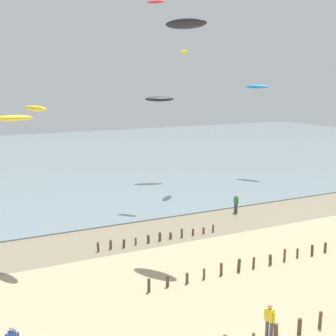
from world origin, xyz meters
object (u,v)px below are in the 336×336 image
Objects in this scene: kite_aloft_1 at (257,87)px; person_mid_beach at (236,203)px; person_by_waterline at (269,320)px; kite_aloft_5 at (13,118)px; kite_aloft_9 at (159,99)px; kite_aloft_7 at (35,108)px; kite_aloft_11 at (156,2)px; kite_aloft_3 at (186,24)px; kite_aloft_10 at (185,52)px.

person_mid_beach is at bearing -76.03° from kite_aloft_1.
person_by_waterline is 0.85× the size of kite_aloft_5.
kite_aloft_5 is 0.60× the size of kite_aloft_9.
kite_aloft_7 is (2.25, 5.50, 0.14)m from kite_aloft_5.
kite_aloft_7 is at bearing 114.84° from person_by_waterline.
person_mid_beach and person_by_waterline have the same top height.
kite_aloft_11 is (-4.26, -8.03, 9.45)m from kite_aloft_9.
kite_aloft_1 is 0.92× the size of kite_aloft_3.
kite_aloft_11 is (-4.62, -2.57, 4.36)m from kite_aloft_10.
person_mid_beach is 0.73× the size of kite_aloft_10.
kite_aloft_5 is 31.93m from kite_aloft_9.
kite_aloft_1 is 1.26× the size of kite_aloft_10.
kite_aloft_5 reaches higher than person_mid_beach.
kite_aloft_9 is (20.41, 24.55, -0.24)m from kite_aloft_5.
kite_aloft_9 is at bearing 88.74° from person_mid_beach.
kite_aloft_9 is (-11.77, 3.21, -1.41)m from kite_aloft_1.
person_by_waterline is 37.00m from kite_aloft_9.
kite_aloft_7 is 19.93m from kite_aloft_11.
person_mid_beach is 0.53× the size of kite_aloft_3.
kite_aloft_3 is at bearing -148.50° from person_mid_beach.
kite_aloft_3 is at bearing -124.38° from kite_aloft_7.
person_mid_beach is at bearing 163.45° from kite_aloft_11.
person_mid_beach is 0.85× the size of kite_aloft_5.
person_mid_beach is at bearing -87.54° from kite_aloft_3.
kite_aloft_10 is at bearing -136.00° from kite_aloft_5.
kite_aloft_10 reaches higher than kite_aloft_5.
kite_aloft_5 is 1.09× the size of kite_aloft_11.
kite_aloft_7 is at bearing -110.86° from kite_aloft_5.
kite_aloft_11 reaches higher than kite_aloft_3.
kite_aloft_3 reaches higher than person_mid_beach.
kite_aloft_10 is at bearing -58.06° from kite_aloft_3.
person_by_waterline is 0.58× the size of kite_aloft_1.
person_by_waterline is 39.84m from kite_aloft_1.
kite_aloft_10 reaches higher than person_mid_beach.
person_mid_beach is 0.58× the size of kite_aloft_1.
kite_aloft_3 is at bearing -92.12° from kite_aloft_9.
kite_aloft_11 is (6.89, 26.18, 18.13)m from person_by_waterline.
kite_aloft_3 is at bearing -166.03° from kite_aloft_10.
kite_aloft_9 is (0.36, 16.34, 8.67)m from person_mid_beach.
person_mid_beach is 20.52m from kite_aloft_1.
kite_aloft_5 is at bearing 136.24° from kite_aloft_7.
person_by_waterline is at bearing -158.82° from kite_aloft_10.
kite_aloft_5 is (-9.27, 9.66, 8.91)m from person_by_waterline.
person_by_waterline is 0.73× the size of kite_aloft_10.
kite_aloft_9 reaches higher than person_mid_beach.
kite_aloft_11 is (13.90, 11.03, 9.07)m from kite_aloft_7.
person_mid_beach is 20.15m from kite_aloft_7.
kite_aloft_5 is at bearing -157.74° from person_mid_beach.
kite_aloft_10 is 6.85m from kite_aloft_11.
kite_aloft_1 is at bearing 53.53° from person_by_waterline.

